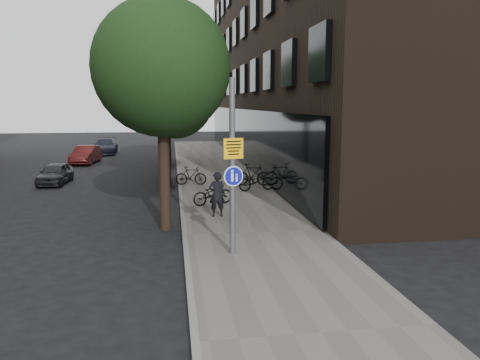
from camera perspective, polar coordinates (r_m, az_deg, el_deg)
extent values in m
plane|color=black|center=(11.86, 3.61, -11.30)|extent=(120.00, 120.00, 0.00)
cube|color=#62605B|center=(21.41, -1.21, -1.77)|extent=(4.50, 60.00, 0.12)
cube|color=slate|center=(21.26, -7.24, -1.90)|extent=(0.15, 60.00, 0.13)
cube|color=black|center=(34.93, 10.34, 17.11)|extent=(12.00, 40.00, 18.00)
cylinder|color=black|center=(15.58, -9.18, -0.32)|extent=(0.36, 0.36, 3.20)
sphere|color=black|center=(15.40, -9.55, 13.38)|extent=(4.40, 4.40, 4.40)
sphere|color=black|center=(16.16, -7.95, 9.67)|extent=(2.64, 2.64, 2.64)
cylinder|color=black|center=(24.00, -8.89, 3.04)|extent=(0.36, 0.36, 3.20)
sphere|color=black|center=(23.89, -9.11, 11.90)|extent=(5.00, 5.00, 5.00)
sphere|color=black|center=(24.66, -8.09, 9.51)|extent=(3.00, 3.00, 3.00)
cylinder|color=black|center=(32.96, -8.74, 4.72)|extent=(0.36, 0.36, 3.20)
sphere|color=black|center=(32.88, -8.90, 11.16)|extent=(5.00, 5.00, 5.00)
sphere|color=black|center=(33.66, -8.16, 9.43)|extent=(3.00, 3.00, 3.00)
cylinder|color=#595B5E|center=(12.43, -0.95, 1.48)|extent=(0.16, 0.16, 4.72)
cube|color=#D79A0B|center=(12.37, -0.96, 3.89)|extent=(0.54, 0.15, 0.55)
cylinder|color=#0E139C|center=(12.46, -0.95, 0.53)|extent=(0.47, 0.13, 0.48)
cylinder|color=white|center=(12.46, -0.95, 0.53)|extent=(0.53, 0.14, 0.55)
imported|color=black|center=(16.90, -2.84, -1.75)|extent=(0.64, 0.47, 1.63)
imported|color=black|center=(21.96, 2.03, -0.08)|extent=(1.90, 1.02, 0.95)
imported|color=black|center=(23.29, 1.54, 0.66)|extent=(1.92, 0.95, 1.11)
imported|color=black|center=(18.92, -3.36, -1.67)|extent=(1.83, 1.23, 0.91)
imported|color=black|center=(23.62, -6.00, 0.53)|extent=(1.60, 0.64, 0.94)
imported|color=black|center=(26.30, -21.61, 0.74)|extent=(1.48, 3.32, 1.11)
imported|color=#4E1616|center=(34.52, -18.25, 2.95)|extent=(1.78, 3.95, 1.26)
imported|color=black|center=(40.73, -16.09, 3.98)|extent=(1.98, 4.53, 1.30)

